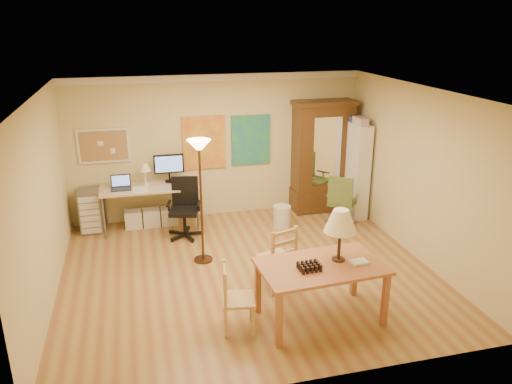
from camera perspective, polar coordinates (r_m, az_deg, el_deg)
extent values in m
plane|color=#945E34|center=(7.68, -0.94, -9.11)|extent=(5.50, 5.50, 0.00)
cube|color=white|center=(9.23, -4.63, 12.92)|extent=(5.50, 0.08, 0.12)
cube|color=#AE8551|center=(9.32, -17.01, 5.08)|extent=(0.90, 0.04, 0.62)
cube|color=yellow|center=(9.41, -5.96, 5.63)|extent=(0.80, 0.04, 1.00)
cube|color=teal|center=(9.57, -0.59, 5.97)|extent=(0.75, 0.04, 0.95)
cube|color=#975731|center=(6.29, 7.48, -8.40)|extent=(1.60, 1.02, 0.04)
cube|color=#975731|center=(5.93, 2.64, -14.41)|extent=(0.08, 0.08, 0.73)
cube|color=#975731|center=(6.49, 14.55, -11.86)|extent=(0.08, 0.08, 0.73)
cube|color=#975731|center=(6.56, 0.21, -10.81)|extent=(0.08, 0.08, 0.73)
cube|color=#975731|center=(7.06, 11.19, -8.86)|extent=(0.08, 0.08, 0.73)
cylinder|color=black|center=(6.42, 9.39, -7.58)|extent=(0.16, 0.16, 0.02)
cylinder|color=black|center=(6.33, 9.49, -6.00)|extent=(0.04, 0.04, 0.41)
cone|color=#FAF0C3|center=(6.20, 9.65, -3.25)|extent=(0.41, 0.41, 0.29)
cube|color=white|center=(6.39, 11.68, -7.82)|extent=(0.22, 0.17, 0.03)
cube|color=black|center=(6.13, 6.12, -8.47)|extent=(0.30, 0.24, 0.08)
cube|color=tan|center=(7.09, 2.35, -7.54)|extent=(0.56, 0.55, 0.04)
cube|color=tan|center=(7.43, 2.73, -8.29)|extent=(0.05, 0.05, 0.44)
cube|color=tan|center=(7.23, 0.21, -9.07)|extent=(0.05, 0.05, 0.44)
cube|color=tan|center=(7.17, 4.46, -9.41)|extent=(0.05, 0.05, 0.44)
cube|color=tan|center=(6.97, 1.88, -10.26)|extent=(0.05, 0.05, 0.44)
cube|color=tan|center=(6.95, 4.56, -5.84)|extent=(0.05, 0.05, 0.51)
cube|color=tan|center=(6.74, 1.93, -6.61)|extent=(0.05, 0.05, 0.51)
cube|color=tan|center=(6.82, 3.27, -5.83)|extent=(0.38, 0.15, 0.05)
cube|color=tan|center=(6.21, -1.99, -12.19)|extent=(0.44, 0.46, 0.04)
cube|color=tan|center=(6.19, -0.31, -14.66)|extent=(0.04, 0.04, 0.39)
cube|color=tan|center=(6.48, -0.56, -12.95)|extent=(0.04, 0.04, 0.39)
cube|color=tan|center=(6.18, -3.45, -14.78)|extent=(0.04, 0.04, 0.39)
cube|color=tan|center=(6.47, -3.54, -13.06)|extent=(0.04, 0.04, 0.39)
cube|color=tan|center=(5.94, -3.53, -11.24)|extent=(0.04, 0.04, 0.46)
cube|color=tan|center=(6.24, -3.62, -9.63)|extent=(0.04, 0.04, 0.46)
cube|color=tan|center=(6.07, -3.59, -10.04)|extent=(0.08, 0.35, 0.05)
cylinder|color=#3F2819|center=(8.06, -6.04, -7.66)|extent=(0.29, 0.29, 0.03)
cylinder|color=#3F2819|center=(7.68, -6.28, -1.47)|extent=(0.04, 0.04, 1.85)
cone|color=#FFE0A5|center=(7.40, -6.54, 5.40)|extent=(0.36, 0.36, 0.15)
cube|color=#C3B58E|center=(9.17, -12.09, 0.55)|extent=(1.74, 0.76, 0.03)
cylinder|color=slate|center=(9.01, -16.99, -2.90)|extent=(0.04, 0.04, 0.76)
cylinder|color=slate|center=(9.05, -6.67, -2.05)|extent=(0.04, 0.04, 0.76)
cylinder|color=slate|center=(9.62, -16.86, -1.47)|extent=(0.04, 0.04, 0.76)
cylinder|color=slate|center=(9.66, -7.20, -0.68)|extent=(0.04, 0.04, 0.76)
cube|color=black|center=(9.11, -15.15, 0.35)|extent=(0.35, 0.24, 0.02)
cube|color=black|center=(9.24, -15.21, 1.37)|extent=(0.35, 0.06, 0.23)
cube|color=black|center=(9.23, -9.94, 3.20)|extent=(0.54, 0.04, 0.35)
cone|color=#FAF0C3|center=(9.17, -12.61, 2.76)|extent=(0.22, 0.22, 0.13)
cube|color=white|center=(9.01, -13.08, 0.27)|extent=(0.27, 0.35, 0.01)
cube|color=maroon|center=(9.13, -8.37, 1.23)|extent=(0.24, 0.17, 0.13)
cube|color=white|center=(9.43, -13.82, -3.04)|extent=(0.30, 0.26, 0.33)
cube|color=white|center=(9.43, -11.85, -2.87)|extent=(0.30, 0.26, 0.33)
cube|color=silver|center=(9.44, -9.88, -2.71)|extent=(0.30, 0.26, 0.33)
cylinder|color=black|center=(8.83, -8.14, -3.58)|extent=(0.06, 0.06, 0.40)
cube|color=black|center=(8.75, -8.21, -2.18)|extent=(0.58, 0.57, 0.07)
cube|color=black|center=(8.85, -8.12, 0.17)|extent=(0.46, 0.16, 0.52)
cube|color=black|center=(8.74, -9.96, -1.31)|extent=(0.11, 0.30, 0.03)
cube|color=black|center=(8.66, -6.54, -1.32)|extent=(0.11, 0.30, 0.03)
cylinder|color=slate|center=(9.34, 9.76, -2.44)|extent=(0.06, 0.06, 0.39)
cube|color=#4B5F2A|center=(9.26, 9.83, -1.17)|extent=(0.64, 0.63, 0.07)
cube|color=#4B5F2A|center=(8.97, 9.61, 0.12)|extent=(0.38, 0.31, 0.50)
cube|color=slate|center=(9.17, 11.40, -0.59)|extent=(0.21, 0.25, 0.03)
cube|color=slate|center=(9.27, 8.38, -0.18)|extent=(0.21, 0.25, 0.03)
cube|color=slate|center=(9.43, -18.37, -2.00)|extent=(0.39, 0.44, 0.78)
cube|color=silver|center=(9.21, -18.45, -2.51)|extent=(0.33, 0.02, 0.67)
cube|color=#39210F|center=(9.86, 7.54, 3.85)|extent=(1.11, 0.50, 2.11)
cube|color=#39210F|center=(10.11, 7.33, -0.72)|extent=(1.15, 0.54, 0.42)
cube|color=white|center=(9.58, 8.15, 4.61)|extent=(0.55, 0.01, 1.31)
cube|color=#39210F|center=(9.63, 7.82, 10.09)|extent=(1.19, 0.56, 0.08)
cube|color=white|center=(9.72, 11.33, 2.47)|extent=(0.27, 0.72, 1.81)
cube|color=#993333|center=(9.73, 11.29, -0.42)|extent=(0.16, 0.36, 0.22)
cube|color=#334C99|center=(9.71, 10.91, 6.14)|extent=(0.16, 0.25, 0.18)
cylinder|color=silver|center=(9.20, 2.99, -2.79)|extent=(0.32, 0.32, 0.40)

